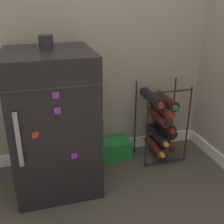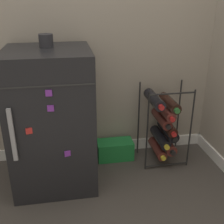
% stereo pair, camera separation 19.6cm
% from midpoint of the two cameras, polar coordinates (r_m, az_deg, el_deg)
% --- Properties ---
extents(ground_plane, '(14.00, 14.00, 0.00)m').
position_cam_midpoint_polar(ground_plane, '(1.91, -1.85, -16.98)').
color(ground_plane, '#423D38').
extents(mini_fridge, '(0.53, 0.56, 0.92)m').
position_cam_midpoint_polar(mini_fridge, '(1.87, -14.77, -2.03)').
color(mini_fridge, black).
rests_on(mini_fridge, ground_plane).
extents(wine_rack, '(0.34, 0.33, 0.61)m').
position_cam_midpoint_polar(wine_rack, '(2.19, 7.28, -2.08)').
color(wine_rack, black).
rests_on(wine_rack, ground_plane).
extents(soda_box, '(0.28, 0.15, 0.15)m').
position_cam_midpoint_polar(soda_box, '(2.26, -2.27, -7.70)').
color(soda_box, '#1E7F38').
rests_on(soda_box, ground_plane).
extents(fridge_top_cup, '(0.09, 0.09, 0.08)m').
position_cam_midpoint_polar(fridge_top_cup, '(1.79, -16.44, 13.49)').
color(fridge_top_cup, '#28282D').
rests_on(fridge_top_cup, mini_fridge).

